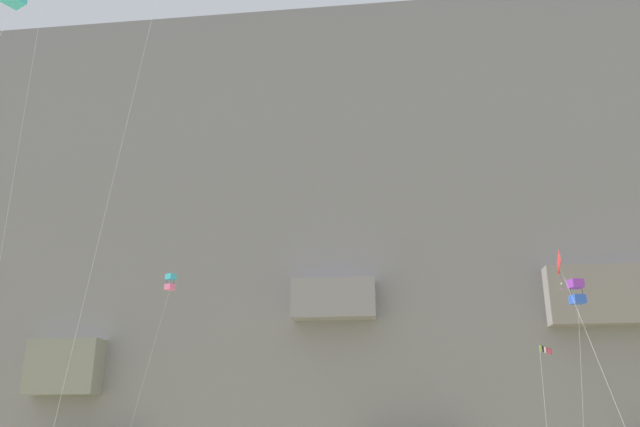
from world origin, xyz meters
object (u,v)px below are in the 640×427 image
Objects in this scene: kite_box_high_right at (577,292)px; kite_box_low_center at (170,283)px; kite_diamond_high_left at (563,273)px; kite_banner_far_right at (546,358)px.

kite_box_low_center is (-33.11, 2.72, 2.08)m from kite_box_high_right.
kite_diamond_high_left is 1.57× the size of kite_banner_far_right.
kite_box_low_center is at bearing 175.31° from kite_box_high_right.
kite_diamond_high_left is (28.21, -17.69, -3.81)m from kite_box_low_center.
kite_diamond_high_left is at bearing -32.09° from kite_box_low_center.
kite_box_low_center reaches higher than kite_box_high_right.
kite_diamond_high_left is (-4.89, -14.97, -1.73)m from kite_box_high_right.
kite_banner_far_right is (0.46, 7.78, -3.75)m from kite_diamond_high_left.
kite_box_high_right reaches higher than kite_diamond_high_left.
kite_box_high_right is at bearing -4.69° from kite_box_low_center.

